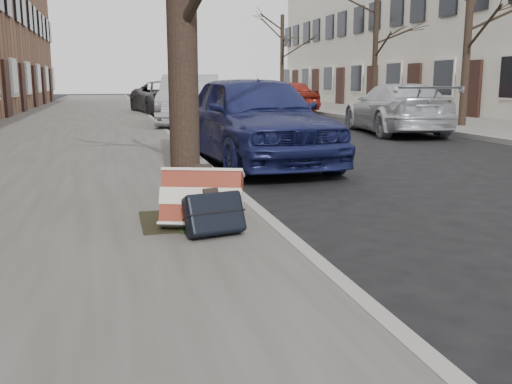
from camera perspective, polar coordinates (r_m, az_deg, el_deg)
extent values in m
plane|color=black|center=(4.92, 19.11, -5.95)|extent=(120.00, 120.00, 0.00)
cube|color=#65615C|center=(18.99, -17.50, 6.56)|extent=(5.00, 70.00, 0.12)
cube|color=gray|center=(21.65, 14.76, 7.20)|extent=(4.00, 70.00, 0.12)
cube|color=black|center=(5.31, -6.83, -2.77)|extent=(0.85, 0.85, 0.02)
cube|color=maroon|center=(4.94, -5.43, -0.70)|extent=(0.77, 0.58, 0.53)
cube|color=black|center=(4.72, -4.21, -2.15)|extent=(0.55, 0.39, 0.39)
imported|color=navy|center=(9.61, -0.20, 7.35)|extent=(2.15, 4.62, 1.53)
imported|color=#ADB1B6|center=(17.54, -6.55, 9.04)|extent=(2.54, 5.01, 1.58)
imported|color=#36363B|center=(23.90, -8.87, 9.27)|extent=(2.97, 5.24, 1.38)
imported|color=#B9BCC1|center=(15.73, 13.83, 8.10)|extent=(2.49, 4.76, 1.32)
imported|color=maroon|center=(24.95, 2.78, 9.52)|extent=(2.31, 4.41, 1.43)
cylinder|color=black|center=(17.64, 20.45, 14.88)|extent=(0.22, 0.22, 5.29)
cylinder|color=black|center=(22.70, 11.85, 13.95)|extent=(0.20, 0.20, 4.99)
cylinder|color=black|center=(34.09, 2.63, 13.13)|extent=(0.23, 0.23, 4.99)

